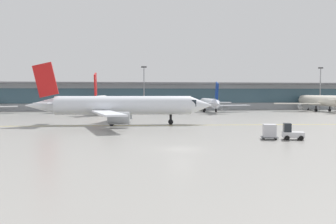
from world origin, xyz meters
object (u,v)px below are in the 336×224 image
object	(u,v)px
baggage_tug	(291,133)
taxiing_regional_jet	(121,106)
cargo_dolly_lead	(269,131)
gate_airplane_3	(321,101)
apron_light_mast_2	(320,87)
gate_airplane_2	(209,103)
apron_light_mast_1	(144,86)
gate_airplane_1	(101,102)

from	to	relation	value
baggage_tug	taxiing_regional_jet	bearing A→B (deg)	147.39
baggage_tug	cargo_dolly_lead	bearing A→B (deg)	180.00
gate_airplane_3	cargo_dolly_lead	size ratio (longest dim) A/B	13.76
taxiing_regional_jet	apron_light_mast_2	world-z (taller)	apron_light_mast_2
gate_airplane_2	apron_light_mast_2	size ratio (longest dim) A/B	1.84
apron_light_mast_1	gate_airplane_3	bearing A→B (deg)	-11.07
gate_airplane_1	baggage_tug	world-z (taller)	gate_airplane_1
baggage_tug	apron_light_mast_1	bearing A→B (deg)	116.75
apron_light_mast_1	taxiing_regional_jet	bearing A→B (deg)	-98.38
baggage_tug	cargo_dolly_lead	xyz separation A→B (m)	(-2.60, 0.78, 0.16)
gate_airplane_2	taxiing_regional_jet	bearing A→B (deg)	149.61
gate_airplane_1	gate_airplane_2	bearing A→B (deg)	-85.71
apron_light_mast_1	cargo_dolly_lead	bearing A→B (deg)	-81.64
gate_airplane_2	baggage_tug	xyz separation A→B (m)	(-5.95, -66.62, -1.86)
taxiing_regional_jet	cargo_dolly_lead	xyz separation A→B (m)	(18.88, -24.11, -2.45)
gate_airplane_2	apron_light_mast_1	size ratio (longest dim) A/B	1.87
apron_light_mast_1	apron_light_mast_2	size ratio (longest dim) A/B	0.99
gate_airplane_3	taxiing_regional_jet	distance (m)	76.33
gate_airplane_2	apron_light_mast_2	world-z (taller)	apron_light_mast_2
gate_airplane_1	apron_light_mast_2	bearing A→B (deg)	-79.38
cargo_dolly_lead	apron_light_mast_2	distance (m)	91.78
gate_airplane_1	cargo_dolly_lead	world-z (taller)	gate_airplane_1
gate_airplane_1	apron_light_mast_1	distance (m)	18.44
gate_airplane_1	baggage_tug	xyz separation A→B (m)	(27.46, -65.58, -2.49)
gate_airplane_1	taxiing_regional_jet	size ratio (longest dim) A/B	0.96
taxiing_regional_jet	apron_light_mast_2	distance (m)	87.31
gate_airplane_3	apron_light_mast_2	distance (m)	13.02
taxiing_regional_jet	gate_airplane_2	bearing A→B (deg)	60.46
taxiing_regional_jet	baggage_tug	distance (m)	32.98
gate_airplane_3	apron_light_mast_1	world-z (taller)	apron_light_mast_1
gate_airplane_1	taxiing_regional_jet	distance (m)	41.13
cargo_dolly_lead	apron_light_mast_1	distance (m)	77.39
apron_light_mast_2	gate_airplane_3	bearing A→B (deg)	-119.51
apron_light_mast_1	apron_light_mast_2	distance (m)	62.62
gate_airplane_2	baggage_tug	bearing A→B (deg)	177.82
taxiing_regional_jet	apron_light_mast_1	size ratio (longest dim) A/B	2.38
taxiing_regional_jet	cargo_dolly_lead	bearing A→B (deg)	-48.16
gate_airplane_1	apron_light_mast_2	distance (m)	77.20
gate_airplane_1	cargo_dolly_lead	bearing A→B (deg)	-156.52
gate_airplane_2	taxiing_regional_jet	world-z (taller)	taxiing_regional_jet
baggage_tug	cargo_dolly_lead	size ratio (longest dim) A/B	1.17
gate_airplane_3	baggage_tug	distance (m)	78.69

